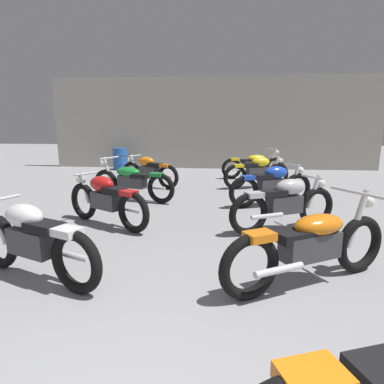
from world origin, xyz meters
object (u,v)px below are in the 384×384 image
Objects in this scene: motorcycle_left_row_2 at (106,199)px; motorcycle_right_row_4 at (257,171)px; oil_drum at (120,159)px; motorcycle_right_row_1 at (311,244)px; motorcycle_right_row_3 at (272,184)px; motorcycle_left_row_3 at (132,181)px; motorcycle_left_row_4 at (149,171)px; motorcycle_left_row_1 at (32,239)px; motorcycle_right_row_2 at (285,203)px; motorcycle_right_row_5 at (254,164)px.

motorcycle_left_row_2 is 4.74m from motorcycle_right_row_4.
motorcycle_right_row_1 is at bearing -60.66° from oil_drum.
motorcycle_right_row_3 is 2.04m from motorcycle_right_row_4.
motorcycle_right_row_1 is at bearing -31.89° from motorcycle_left_row_2.
motorcycle_right_row_4 is at bearing 90.24° from motorcycle_right_row_1.
motorcycle_left_row_3 is 3.53m from motorcycle_right_row_4.
motorcycle_left_row_4 is 3.65m from motorcycle_right_row_3.
motorcycle_left_row_1 is 6.47m from motorcycle_right_row_4.
motorcycle_left_row_4 and motorcycle_right_row_4 have the same top height.
motorcycle_left_row_3 is at bearing 129.13° from motorcycle_right_row_1.
motorcycle_left_row_3 is 4.80m from motorcycle_right_row_1.
motorcycle_right_row_2 and motorcycle_right_row_4 have the same top height.
motorcycle_right_row_3 is at bearing 50.34° from motorcycle_left_row_1.
motorcycle_left_row_1 and motorcycle_right_row_2 have the same top height.
motorcycle_left_row_4 is 0.87× the size of motorcycle_right_row_5.
motorcycle_right_row_1 is 3.53m from motorcycle_right_row_3.
motorcycle_left_row_4 is 0.99× the size of motorcycle_right_row_3.
motorcycle_right_row_4 is at bearing 52.45° from motorcycle_left_row_2.
motorcycle_right_row_2 is (3.08, -1.88, 0.01)m from motorcycle_left_row_3.
oil_drum is (-5.11, 5.41, -0.03)m from motorcycle_right_row_3.
motorcycle_left_row_2 and motorcycle_left_row_4 have the same top height.
motorcycle_right_row_2 is (3.05, 2.02, 0.00)m from motorcycle_left_row_1.
motorcycle_left_row_2 is 0.94× the size of motorcycle_right_row_4.
motorcycle_left_row_4 is at bearing 90.12° from motorcycle_left_row_3.
motorcycle_left_row_4 is at bearing 148.74° from motorcycle_right_row_3.
motorcycle_left_row_1 is at bearing -92.31° from motorcycle_left_row_2.
motorcycle_left_row_3 reaches higher than motorcycle_right_row_3.
oil_drum is (-5.06, 1.63, -0.03)m from motorcycle_right_row_5.
motorcycle_right_row_2 is 0.86× the size of motorcycle_right_row_5.
motorcycle_right_row_1 is at bearing -91.41° from motorcycle_right_row_3.
motorcycle_right_row_4 is (-0.02, 5.57, 0.01)m from motorcycle_right_row_1.
motorcycle_left_row_2 is at bearing -150.13° from motorcycle_right_row_3.
motorcycle_right_row_4 is (-0.08, 3.73, 0.00)m from motorcycle_right_row_2.
motorcycle_right_row_2 reaches higher than oil_drum.
motorcycle_left_row_3 is 1.15× the size of motorcycle_left_row_4.
motorcycle_right_row_5 reaches higher than motorcycle_right_row_2.
motorcycle_right_row_4 is (2.89, 3.76, 0.00)m from motorcycle_left_row_2.
motorcycle_left_row_2 and motorcycle_right_row_3 have the same top height.
motorcycle_right_row_2 is 0.97× the size of motorcycle_right_row_4.
motorcycle_left_row_2 is 0.90× the size of motorcycle_right_row_1.
motorcycle_left_row_3 and motorcycle_right_row_1 have the same top height.
motorcycle_right_row_3 is (3.00, 1.72, 0.00)m from motorcycle_left_row_2.
motorcycle_right_row_2 is 5.47m from motorcycle_right_row_5.
motorcycle_left_row_2 is 2.97m from motorcycle_right_row_2.
motorcycle_left_row_3 is at bearing 90.53° from motorcycle_left_row_1.
motorcycle_right_row_3 is (0.03, 1.69, 0.00)m from motorcycle_right_row_2.
motorcycle_right_row_3 is at bearing 88.59° from motorcycle_right_row_1.
motorcycle_left_row_4 is 2.14× the size of oil_drum.
motorcycle_right_row_3 is (3.08, 3.71, 0.00)m from motorcycle_left_row_1.
motorcycle_left_row_1 is 1.00× the size of motorcycle_right_row_4.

